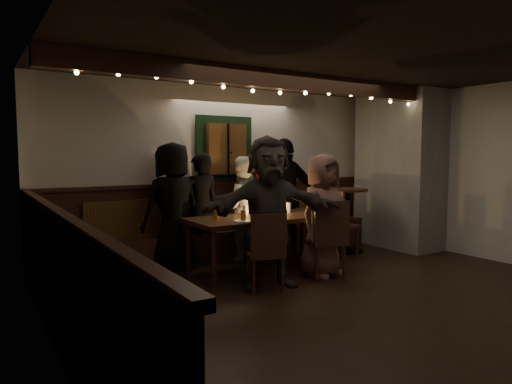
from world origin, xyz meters
TOP-DOWN VIEW (x-y plane):
  - room at (1.07, 1.42)m, footprint 6.02×5.01m
  - dining_table at (-0.16, 1.40)m, footprint 2.06×0.88m
  - chair_near_left at (-0.69, 0.54)m, footprint 0.53×0.53m
  - chair_near_right at (0.24, 0.55)m, footprint 0.57×0.57m
  - chair_end at (1.13, 1.40)m, footprint 0.54×0.54m
  - high_top at (1.61, 1.65)m, footprint 0.64×0.64m
  - person_a at (-1.20, 2.09)m, footprint 0.92×0.67m
  - person_b at (-0.74, 2.17)m, footprint 0.58×0.38m
  - person_c at (-0.13, 2.05)m, footprint 0.88×0.77m
  - person_d at (0.32, 2.09)m, footprint 1.14×0.90m
  - person_e at (0.70, 2.08)m, footprint 1.09×0.51m
  - person_f at (-0.55, 0.71)m, footprint 1.75×0.97m
  - person_g at (0.30, 0.74)m, footprint 0.87×0.67m

SIDE VIEW (x-z plane):
  - chair_near_left at x=-0.69m, z-range 0.06..0.97m
  - chair_near_right at x=0.24m, z-range 0.06..1.07m
  - chair_end at x=1.13m, z-range 0.07..1.10m
  - high_top at x=1.61m, z-range 0.14..1.16m
  - dining_table at x=-0.16m, z-range 0.23..1.12m
  - person_c at x=-0.13m, z-range 0.00..1.54m
  - person_d at x=0.32m, z-range 0.00..1.54m
  - person_g at x=0.30m, z-range 0.00..1.58m
  - person_b at x=-0.74m, z-range 0.00..1.59m
  - person_a at x=-1.20m, z-range 0.00..1.73m
  - person_f at x=-0.55m, z-range 0.00..1.80m
  - person_e at x=0.70m, z-range 0.00..1.82m
  - room at x=1.07m, z-range -0.24..2.38m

